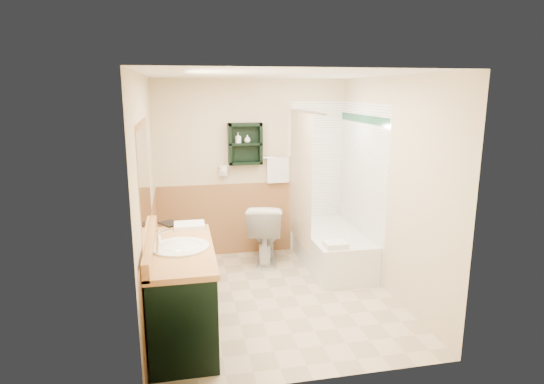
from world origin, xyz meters
The scene contains 25 objects.
floor centered at (0.00, 0.00, 0.00)m, with size 3.00×3.00×0.00m, color #CCB494.
back_wall centered at (0.00, 1.52, 1.20)m, with size 2.60×0.04×2.40m, color beige.
left_wall centered at (-1.32, 0.00, 1.20)m, with size 0.04×3.00×2.40m, color beige.
right_wall centered at (1.32, 0.00, 1.20)m, with size 0.04×3.00×2.40m, color beige.
ceiling centered at (0.00, 0.00, 2.42)m, with size 2.60×3.00×0.04m, color white.
wainscot_left centered at (-1.29, 0.00, 0.50)m, with size 2.98×2.98×1.00m, color #AA7745, non-canonical shape.
wainscot_back centered at (0.00, 1.49, 0.50)m, with size 2.58×2.58×1.00m, color #AA7745, non-canonical shape.
mirror_frame centered at (-1.27, -0.55, 1.50)m, with size 1.30×1.30×1.00m, color brown, non-canonical shape.
mirror_glass centered at (-1.27, -0.55, 1.50)m, with size 1.20×1.20×0.90m, color white, non-canonical shape.
tile_right centered at (1.28, 0.75, 1.05)m, with size 1.50×1.50×2.10m, color white, non-canonical shape.
tile_back centered at (1.03, 1.48, 1.05)m, with size 0.95×0.95×2.10m, color white, non-canonical shape.
tile_accent centered at (1.27, 0.75, 1.90)m, with size 1.50×1.50×0.10m, color #154A2F, non-canonical shape.
wall_shelf centered at (-0.10, 1.41, 1.55)m, with size 0.45×0.15×0.55m, color black.
hair_dryer centered at (-0.40, 1.43, 1.20)m, with size 0.10×0.24×0.18m, color silver, non-canonical shape.
towel_bar centered at (0.35, 1.45, 1.35)m, with size 0.40×0.06×0.40m, color white, non-canonical shape.
curtain_rod centered at (0.53, 0.75, 2.00)m, with size 0.03×0.03×1.60m, color silver.
shower_curtain centered at (0.53, 0.92, 1.15)m, with size 1.05×1.05×1.70m, color beige, non-canonical shape.
vanity centered at (-0.99, -0.62, 0.44)m, with size 0.59×1.38×0.87m, color black.
bathtub centered at (0.93, 0.79, 0.23)m, with size 0.70×1.50×0.47m, color silver.
toilet centered at (0.11, 1.10, 0.40)m, with size 0.45×0.81×0.79m, color silver.
counter_towel centered at (-0.89, 0.00, 0.89)m, with size 0.31×0.24×0.04m, color white.
vanity_book centered at (-1.16, 0.09, 0.98)m, with size 0.16×0.02×0.22m, color black.
tub_towel centered at (0.76, 0.17, 0.50)m, with size 0.25×0.20×0.07m, color white.
soap_bottle_a centered at (-0.20, 1.40, 1.60)m, with size 0.06×0.13×0.06m, color silver.
soap_bottle_b centered at (-0.07, 1.40, 1.61)m, with size 0.08×0.10×0.08m, color silver.
Camera 1 is at (-0.97, -4.55, 2.25)m, focal length 30.00 mm.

